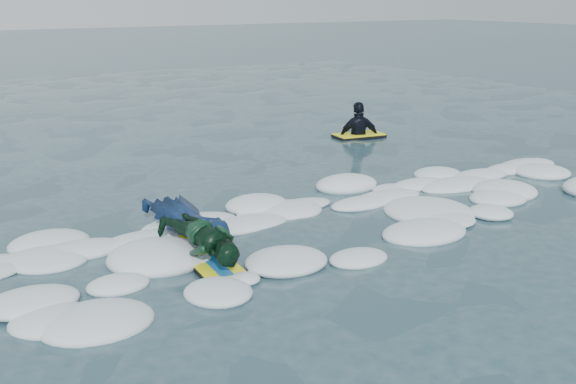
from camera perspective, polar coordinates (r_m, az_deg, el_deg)
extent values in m
plane|color=#182E3B|center=(8.86, 4.18, -4.46)|extent=(120.00, 120.00, 0.00)
cube|color=black|center=(9.02, -7.14, -3.91)|extent=(0.82, 1.27, 0.06)
cube|color=#FFFA15|center=(9.01, -7.15, -3.67)|extent=(0.79, 1.24, 0.02)
imported|color=navy|center=(9.17, -7.86, -2.14)|extent=(0.76, 1.82, 0.43)
cube|color=black|center=(8.22, -5.81, -5.89)|extent=(0.59, 0.94, 0.04)
cube|color=#FFFA15|center=(8.21, -5.82, -5.70)|extent=(0.56, 0.92, 0.02)
cube|color=#1764B0|center=(8.20, -5.82, -5.63)|extent=(0.26, 0.86, 0.01)
imported|color=#0F381D|center=(8.30, -6.48, -3.85)|extent=(0.69, 1.35, 0.50)
cube|color=black|center=(15.72, 5.62, 4.43)|extent=(1.15, 0.73, 0.05)
cube|color=#FFFA15|center=(15.71, 5.62, 4.57)|extent=(1.13, 0.71, 0.02)
imported|color=black|center=(15.73, 5.61, 4.17)|extent=(1.03, 0.70, 1.62)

